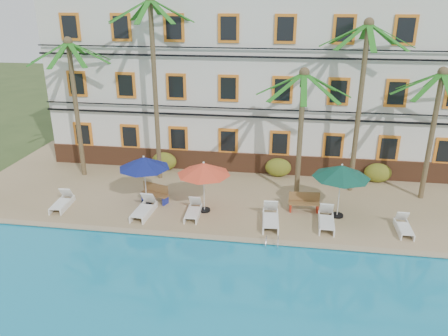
% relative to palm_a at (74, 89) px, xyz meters
% --- Properties ---
extents(ground, '(100.00, 100.00, 0.00)m').
position_rel_palm_a_xyz_m(ground, '(9.81, -5.16, -5.30)').
color(ground, '#384C23').
rests_on(ground, ground).
extents(pool_deck, '(30.00, 12.00, 0.25)m').
position_rel_palm_a_xyz_m(pool_deck, '(9.81, -0.16, -5.17)').
color(pool_deck, tan).
rests_on(pool_deck, ground).
extents(pool_coping, '(30.00, 0.35, 0.06)m').
position_rel_palm_a_xyz_m(pool_coping, '(9.81, -6.06, -5.02)').
color(pool_coping, tan).
rests_on(pool_coping, pool_deck).
extents(hotel_building, '(25.40, 6.44, 10.22)m').
position_rel_palm_a_xyz_m(hotel_building, '(9.81, 4.82, 0.07)').
color(hotel_building, silver).
rests_on(hotel_building, pool_deck).
extents(palm_a, '(4.49, 4.49, 7.83)m').
position_rel_palm_a_xyz_m(palm_a, '(0.00, 0.00, 0.00)').
color(palm_a, brown).
rests_on(palm_a, pool_deck).
extents(palm_b, '(4.49, 4.49, 9.93)m').
position_rel_palm_a_xyz_m(palm_b, '(4.55, 0.23, 1.19)').
color(palm_b, brown).
rests_on(palm_b, pool_deck).
extents(palm_c, '(4.49, 4.49, 6.69)m').
position_rel_palm_a_xyz_m(palm_c, '(12.34, -1.28, -0.66)').
color(palm_c, brown).
rests_on(palm_c, pool_deck).
extents(palm_d, '(4.49, 4.49, 8.87)m').
position_rel_palm_a_xyz_m(palm_d, '(15.22, 0.07, 0.59)').
color(palm_d, brown).
rests_on(palm_d, pool_deck).
extents(palm_e, '(4.49, 4.49, 6.73)m').
position_rel_palm_a_xyz_m(palm_e, '(18.76, -0.39, -0.64)').
color(palm_e, brown).
rests_on(palm_e, pool_deck).
extents(shrub_left, '(1.50, 0.90, 1.10)m').
position_rel_palm_a_xyz_m(shrub_left, '(4.47, 1.44, -4.50)').
color(shrub_left, '#225217').
rests_on(shrub_left, pool_deck).
extents(shrub_mid, '(1.50, 0.90, 1.10)m').
position_rel_palm_a_xyz_m(shrub_mid, '(11.29, 1.44, -4.50)').
color(shrub_mid, '#225217').
rests_on(shrub_mid, pool_deck).
extents(shrub_right, '(1.50, 0.90, 1.10)m').
position_rel_palm_a_xyz_m(shrub_right, '(16.86, 1.44, -4.50)').
color(shrub_right, '#225217').
rests_on(shrub_right, pool_deck).
extents(umbrella_blue, '(2.55, 2.55, 2.55)m').
position_rel_palm_a_xyz_m(umbrella_blue, '(4.83, -3.14, -2.88)').
color(umbrella_blue, black).
rests_on(umbrella_blue, pool_deck).
extents(umbrella_red, '(2.57, 2.57, 2.57)m').
position_rel_palm_a_xyz_m(umbrella_red, '(7.90, -3.56, -2.85)').
color(umbrella_red, black).
rests_on(umbrella_red, pool_deck).
extents(umbrella_green, '(2.68, 2.68, 2.68)m').
position_rel_palm_a_xyz_m(umbrella_green, '(14.26, -3.16, -2.76)').
color(umbrella_green, black).
rests_on(umbrella_green, pool_deck).
extents(lounger_a, '(0.76, 1.80, 0.83)m').
position_rel_palm_a_xyz_m(lounger_a, '(0.85, -4.22, -4.78)').
color(lounger_a, white).
rests_on(lounger_a, pool_deck).
extents(lounger_b, '(0.81, 1.97, 0.91)m').
position_rel_palm_a_xyz_m(lounger_b, '(5.11, -4.37, -4.75)').
color(lounger_b, white).
rests_on(lounger_b, pool_deck).
extents(lounger_c, '(0.68, 1.75, 0.82)m').
position_rel_palm_a_xyz_m(lounger_c, '(7.48, -4.14, -4.79)').
color(lounger_c, white).
rests_on(lounger_c, pool_deck).
extents(lounger_d, '(0.85, 2.07, 0.96)m').
position_rel_palm_a_xyz_m(lounger_d, '(11.16, -4.40, -4.74)').
color(lounger_d, white).
rests_on(lounger_d, pool_deck).
extents(lounger_e, '(0.74, 1.94, 0.91)m').
position_rel_palm_a_xyz_m(lounger_e, '(13.68, -4.20, -4.76)').
color(lounger_e, white).
rests_on(lounger_e, pool_deck).
extents(lounger_f, '(0.59, 1.64, 0.78)m').
position_rel_palm_a_xyz_m(lounger_f, '(17.05, -4.23, -4.80)').
color(lounger_f, white).
rests_on(lounger_f, pool_deck).
extents(bench_left, '(1.57, 0.95, 0.93)m').
position_rel_palm_a_xyz_m(bench_left, '(5.24, -2.87, -4.58)').
color(bench_left, olive).
rests_on(bench_left, pool_deck).
extents(bench_right, '(1.53, 0.58, 0.93)m').
position_rel_palm_a_xyz_m(bench_right, '(12.69, -2.80, -4.58)').
color(bench_right, olive).
rests_on(bench_right, pool_deck).
extents(pool_ladder, '(0.54, 0.74, 0.74)m').
position_rel_palm_a_xyz_m(pool_ladder, '(11.32, -6.16, -5.05)').
color(pool_ladder, silver).
rests_on(pool_ladder, ground).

